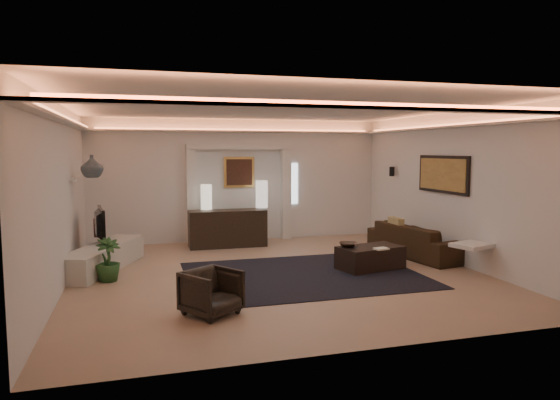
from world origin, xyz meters
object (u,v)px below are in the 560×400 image
object	(u,v)px
console	(228,229)
sofa	(417,240)
armchair	(212,292)
coffee_table	(370,258)

from	to	relation	value
console	sofa	world-z (taller)	console
sofa	armchair	size ratio (longest dim) A/B	3.42
console	sofa	size ratio (longest dim) A/B	0.76
console	coffee_table	xyz separation A→B (m)	(2.14, -2.84, -0.20)
console	sofa	xyz separation A→B (m)	(3.57, -2.08, -0.07)
coffee_table	armchair	xyz separation A→B (m)	(-3.17, -1.75, 0.10)
console	armchair	bearing A→B (deg)	-101.84
sofa	armchair	world-z (taller)	sofa
coffee_table	armchair	size ratio (longest dim) A/B	1.76
console	armchair	xyz separation A→B (m)	(-1.02, -4.59, -0.10)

